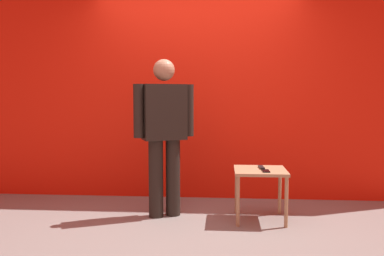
{
  "coord_description": "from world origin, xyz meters",
  "views": [
    {
      "loc": [
        0.33,
        -3.73,
        1.26
      ],
      "look_at": [
        -0.01,
        0.55,
        0.93
      ],
      "focal_mm": 38.36,
      "sensor_mm": 36.0,
      "label": 1
    }
  ],
  "objects_px": {
    "side_table": "(260,177)",
    "tv_remote": "(261,167)",
    "cell_phone": "(266,171)",
    "standing_person": "(164,129)"
  },
  "relations": [
    {
      "from": "cell_phone",
      "to": "standing_person",
      "type": "bearing_deg",
      "value": 167.61
    },
    {
      "from": "side_table",
      "to": "tv_remote",
      "type": "distance_m",
      "value": 0.11
    },
    {
      "from": "side_table",
      "to": "tv_remote",
      "type": "xyz_separation_m",
      "value": [
        0.02,
        0.06,
        0.09
      ]
    },
    {
      "from": "side_table",
      "to": "tv_remote",
      "type": "height_order",
      "value": "tv_remote"
    },
    {
      "from": "side_table",
      "to": "cell_phone",
      "type": "xyz_separation_m",
      "value": [
        0.04,
        -0.11,
        0.08
      ]
    },
    {
      "from": "tv_remote",
      "to": "side_table",
      "type": "bearing_deg",
      "value": -110.58
    },
    {
      "from": "standing_person",
      "to": "cell_phone",
      "type": "xyz_separation_m",
      "value": [
        1.04,
        -0.18,
        -0.39
      ]
    },
    {
      "from": "cell_phone",
      "to": "tv_remote",
      "type": "bearing_deg",
      "value": 96.03
    },
    {
      "from": "side_table",
      "to": "cell_phone",
      "type": "height_order",
      "value": "cell_phone"
    },
    {
      "from": "cell_phone",
      "to": "tv_remote",
      "type": "xyz_separation_m",
      "value": [
        -0.03,
        0.17,
        0.01
      ]
    }
  ]
}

